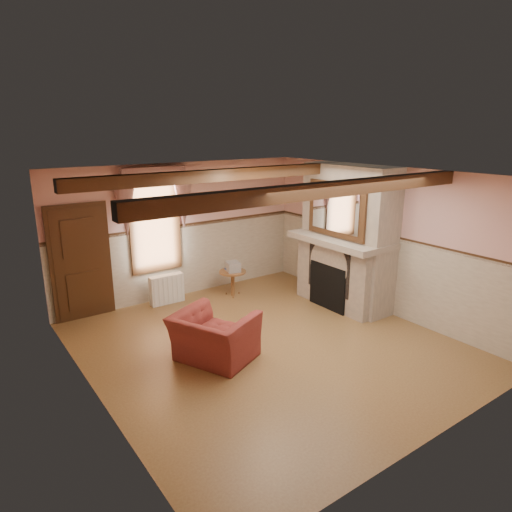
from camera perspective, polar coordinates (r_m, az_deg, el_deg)
floor at (r=7.70m, az=1.44°, el=-11.07°), size 5.50×6.00×0.01m
ceiling at (r=6.90m, az=1.60°, el=10.15°), size 5.50×6.00×0.01m
wall_back at (r=9.66m, az=-9.27°, el=3.18°), size 5.50×0.02×2.80m
wall_front at (r=5.25m, az=21.84°, el=-8.72°), size 5.50×0.02×2.80m
wall_left at (r=6.02m, az=-19.99°, el=-5.40°), size 0.02×6.00×2.80m
wall_right at (r=9.04m, az=15.58°, el=1.93°), size 0.02×6.00×2.80m
wainscot at (r=7.39m, az=1.48°, el=-5.87°), size 5.50×6.00×1.50m
chair_rail at (r=7.15m, az=1.52°, el=-0.28°), size 5.50×6.00×0.08m
firebox at (r=9.16m, az=9.25°, el=-3.73°), size 0.20×0.95×0.90m
armchair at (r=7.13m, az=-5.25°, el=-10.05°), size 1.40×1.48×0.75m
side_table at (r=9.74m, az=-2.93°, el=-3.42°), size 0.75×0.75×0.55m
book_stack at (r=9.61m, az=-2.91°, el=-1.33°), size 0.33×0.37×0.20m
radiator at (r=9.48m, az=-11.10°, el=-4.09°), size 0.70×0.19×0.60m
bowl at (r=9.17m, az=9.82°, el=2.84°), size 0.31×0.31×0.08m
mantel_clock at (r=9.39m, az=8.36°, el=3.60°), size 0.14×0.24×0.20m
oil_lamp at (r=9.17m, az=9.71°, el=3.50°), size 0.11×0.11×0.28m
candle_red at (r=8.56m, az=14.18°, el=1.95°), size 0.06×0.06×0.16m
jar_yellow at (r=8.89m, az=11.72°, el=2.47°), size 0.06×0.06×0.12m
fireplace at (r=9.18m, az=11.41°, el=2.41°), size 0.85×2.00×2.80m
mantel at (r=9.07m, az=10.61°, el=2.02°), size 1.05×2.05×0.12m
overmantel_mirror at (r=8.81m, az=9.97°, el=5.71°), size 0.06×1.44×1.04m
door at (r=9.00m, az=-21.03°, el=-0.94°), size 1.10×0.10×2.10m
window at (r=9.34m, az=-12.55°, el=4.14°), size 1.06×0.08×2.02m
window_drapes at (r=9.16m, az=-12.55°, el=7.73°), size 1.30×0.14×1.40m
ceiling_beam_front at (r=6.00m, az=8.58°, el=8.17°), size 5.50×0.18×0.20m
ceiling_beam_back at (r=7.90m, az=-3.74°, el=10.11°), size 5.50×0.18×0.20m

